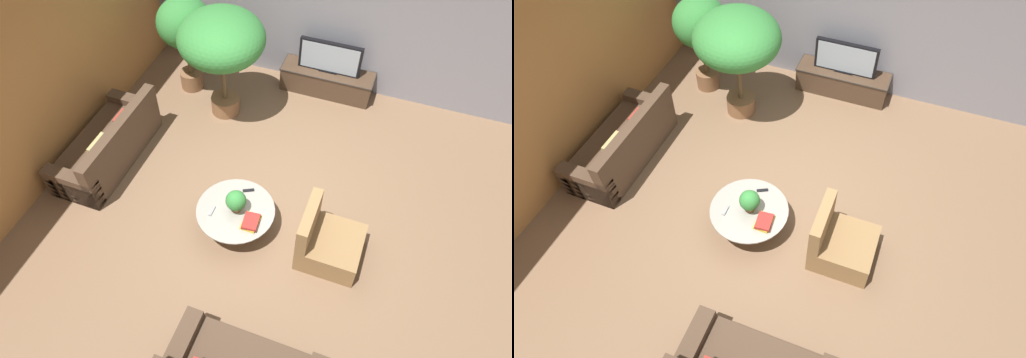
# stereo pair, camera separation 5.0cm
# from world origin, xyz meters

# --- Properties ---
(ground_plane) EXTENTS (24.00, 24.00, 0.00)m
(ground_plane) POSITION_xyz_m (0.00, 0.00, 0.00)
(ground_plane) COLOR brown
(back_wall_stone) EXTENTS (7.40, 0.12, 3.00)m
(back_wall_stone) POSITION_xyz_m (0.00, 3.26, 1.50)
(back_wall_stone) COLOR gray
(back_wall_stone) RESTS_ON ground
(side_wall_left) EXTENTS (0.12, 7.40, 3.00)m
(side_wall_left) POSITION_xyz_m (-3.26, 0.20, 1.50)
(side_wall_left) COLOR #B2753D
(side_wall_left) RESTS_ON ground
(media_console) EXTENTS (1.64, 0.50, 0.45)m
(media_console) POSITION_xyz_m (0.18, 2.94, 0.24)
(media_console) COLOR #473323
(media_console) RESTS_ON ground
(television) EXTENTS (1.08, 0.13, 0.57)m
(television) POSITION_xyz_m (0.18, 2.94, 0.73)
(television) COLOR black
(television) RESTS_ON media_console
(coffee_table) EXTENTS (1.08, 1.08, 0.38)m
(coffee_table) POSITION_xyz_m (-0.24, -0.35, 0.27)
(coffee_table) COLOR #756656
(coffee_table) RESTS_ON ground
(couch_by_wall) EXTENTS (0.84, 1.94, 0.84)m
(couch_by_wall) POSITION_xyz_m (-2.58, 0.15, 0.28)
(couch_by_wall) COLOR #4C3828
(couch_by_wall) RESTS_ON ground
(armchair_wicker) EXTENTS (0.80, 0.76, 0.86)m
(armchair_wicker) POSITION_xyz_m (1.05, -0.36, 0.27)
(armchair_wicker) COLOR olive
(armchair_wicker) RESTS_ON ground
(potted_palm_tall) EXTENTS (0.92, 0.92, 1.72)m
(potted_palm_tall) POSITION_xyz_m (-2.15, 2.22, 1.22)
(potted_palm_tall) COLOR brown
(potted_palm_tall) RESTS_ON ground
(potted_palm_corner) EXTENTS (1.37, 1.37, 1.87)m
(potted_palm_corner) POSITION_xyz_m (-1.32, 1.83, 1.39)
(potted_palm_corner) COLOR brown
(potted_palm_corner) RESTS_ON ground
(potted_plant_tabletop) EXTENTS (0.28, 0.28, 0.34)m
(potted_plant_tabletop) POSITION_xyz_m (-0.23, -0.34, 0.58)
(potted_plant_tabletop) COLOR brown
(potted_plant_tabletop) RESTS_ON coffee_table
(book_stack) EXTENTS (0.23, 0.30, 0.08)m
(book_stack) POSITION_xyz_m (0.03, -0.49, 0.42)
(book_stack) COLOR gold
(book_stack) RESTS_ON coffee_table
(remote_black) EXTENTS (0.16, 0.11, 0.02)m
(remote_black) POSITION_xyz_m (-0.19, 0.01, 0.39)
(remote_black) COLOR black
(remote_black) RESTS_ON coffee_table
(remote_silver) EXTENTS (0.04, 0.16, 0.02)m
(remote_silver) POSITION_xyz_m (-0.53, -0.49, 0.39)
(remote_silver) COLOR gray
(remote_silver) RESTS_ON coffee_table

